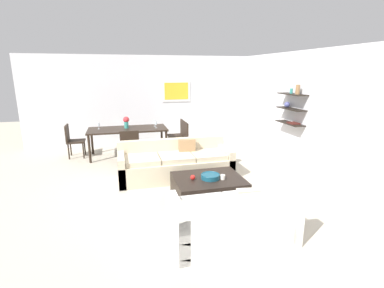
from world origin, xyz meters
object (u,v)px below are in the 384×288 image
object	(u,v)px
apple_on_coffee_table	(193,177)
dining_chair_foot	(130,145)
coffee_table	(208,188)
decorative_bowl	(210,176)
wine_glass_right_far	(155,122)
sofa_beige	(175,164)
wine_glass_left_far	(99,125)
wine_glass_right_near	(156,123)
dining_table	(128,131)
candle_jar	(223,177)
dining_chair_right_far	(179,133)
centerpiece_vase	(126,121)
dining_chair_left_far	(72,139)
loveseat_white	(232,220)
dining_chair_right_near	(182,136)

from	to	relation	value
apple_on_coffee_table	dining_chair_foot	bearing A→B (deg)	113.78
coffee_table	dining_chair_foot	world-z (taller)	dining_chair_foot
decorative_bowl	wine_glass_right_far	world-z (taller)	wine_glass_right_far
sofa_beige	decorative_bowl	bearing A→B (deg)	-72.46
decorative_bowl	wine_glass_left_far	xyz separation A→B (m)	(-2.04, 3.26, 0.44)
dining_chair_foot	wine_glass_right_near	size ratio (longest dim) A/B	4.84
decorative_bowl	dining_table	size ratio (longest dim) A/B	0.16
wine_glass_right_near	wine_glass_left_far	bearing A→B (deg)	171.08
apple_on_coffee_table	wine_glass_left_far	world-z (taller)	wine_glass_left_far
dining_table	wine_glass_right_far	world-z (taller)	wine_glass_right_far
coffee_table	wine_glass_left_far	size ratio (longest dim) A/B	7.05
coffee_table	candle_jar	size ratio (longest dim) A/B	14.18
wine_glass_left_far	decorative_bowl	bearing A→B (deg)	-57.95
dining_chair_right_far	centerpiece_vase	bearing A→B (deg)	-173.96
apple_on_coffee_table	wine_glass_right_near	xyz separation A→B (m)	(-0.24, 2.99, 0.45)
apple_on_coffee_table	dining_chair_left_far	world-z (taller)	dining_chair_left_far
loveseat_white	wine_glass_right_near	world-z (taller)	wine_glass_right_near
candle_jar	wine_glass_left_far	xyz separation A→B (m)	(-2.24, 3.34, 0.45)
sofa_beige	dining_chair_right_near	xyz separation A→B (m)	(0.52, 1.70, 0.21)
sofa_beige	wine_glass_right_far	size ratio (longest dim) A/B	14.79
apple_on_coffee_table	sofa_beige	bearing A→B (deg)	93.56
dining_chair_right_near	wine_glass_right_near	bearing A→B (deg)	172.19
dining_table	apple_on_coffee_table	bearing A→B (deg)	-72.44
apple_on_coffee_table	dining_chair_right_far	world-z (taller)	dining_chair_right_far
coffee_table	candle_jar	distance (m)	0.35
sofa_beige	wine_glass_right_far	distance (m)	2.11
apple_on_coffee_table	dining_chair_left_far	xyz separation A→B (m)	(-2.42, 3.32, 0.08)
centerpiece_vase	decorative_bowl	bearing A→B (deg)	-67.48
decorative_bowl	wine_glass_right_near	size ratio (longest dim) A/B	1.85
loveseat_white	dining_chair_foot	size ratio (longest dim) A/B	1.86
apple_on_coffee_table	dining_chair_right_near	bearing A→B (deg)	81.18
apple_on_coffee_table	dining_chair_right_far	distance (m)	3.35
dining_chair_left_far	dining_table	bearing A→B (deg)	-8.38
dining_chair_foot	decorative_bowl	bearing A→B (deg)	-60.17
loveseat_white	sofa_beige	bearing A→B (deg)	96.21
dining_chair_right_near	wine_glass_left_far	world-z (taller)	wine_glass_left_far
wine_glass_right_far	candle_jar	bearing A→B (deg)	-77.16
dining_chair_left_far	loveseat_white	bearing A→B (deg)	-60.64
dining_chair_left_far	decorative_bowl	bearing A→B (deg)	-50.82
centerpiece_vase	dining_chair_right_far	bearing A→B (deg)	6.04
dining_chair_left_far	wine_glass_right_far	xyz separation A→B (m)	(2.17, -0.10, 0.36)
decorative_bowl	dining_chair_right_near	world-z (taller)	dining_chair_right_near
wine_glass_right_far	wine_glass_right_near	bearing A→B (deg)	-90.00
wine_glass_left_far	coffee_table	bearing A→B (deg)	-57.73
wine_glass_right_far	centerpiece_vase	world-z (taller)	centerpiece_vase
decorative_bowl	centerpiece_vase	world-z (taller)	centerpiece_vase
coffee_table	dining_chair_left_far	xyz separation A→B (m)	(-2.71, 3.29, 0.31)
apple_on_coffee_table	wine_glass_right_near	bearing A→B (deg)	94.65
dining_chair_right_far	wine_glass_right_near	xyz separation A→B (m)	(-0.69, -0.33, 0.37)
sofa_beige	wine_glass_left_far	size ratio (longest dim) A/B	13.82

